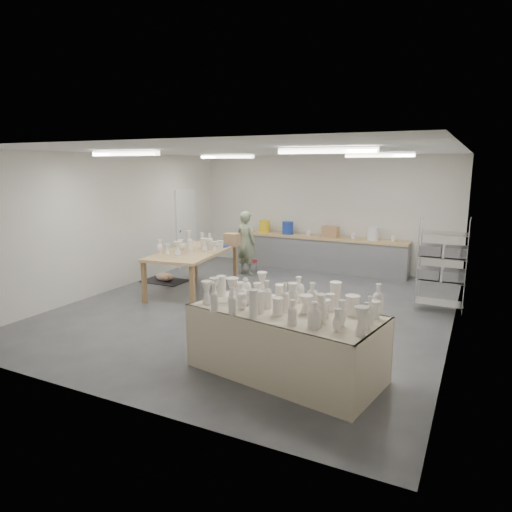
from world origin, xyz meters
The scene contains 9 objects.
room centered at (-0.11, 0.08, 2.06)m, with size 8.00×8.02×3.00m.
back_counter centered at (-0.01, 3.68, 0.49)m, with size 4.60×0.60×1.24m.
wire_shelf centered at (3.20, 1.40, 0.92)m, with size 0.88×0.48×1.80m.
drying_table centered at (1.60, -2.41, 0.48)m, with size 2.67×1.60×1.26m.
work_table centered at (-1.76, 0.55, 0.90)m, with size 1.53×2.57×1.27m.
rug centered at (-2.90, 0.85, 0.01)m, with size 1.00×0.70×0.02m, color black.
cat centered at (-2.88, 0.84, 0.12)m, with size 0.52×0.42×0.20m.
potter centered at (-1.49, 2.38, 0.81)m, with size 0.59×0.39×1.62m, color gray.
red_stool centered at (-1.49, 2.65, 0.27)m, with size 0.41×0.41×0.30m.
Camera 1 is at (3.79, -7.68, 2.75)m, focal length 32.00 mm.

